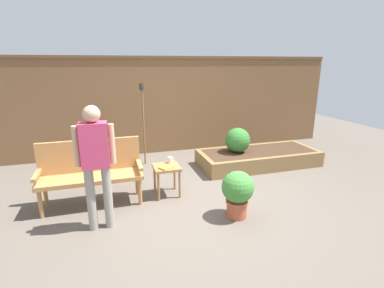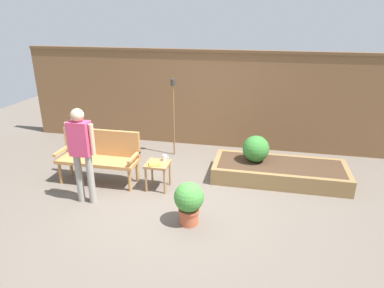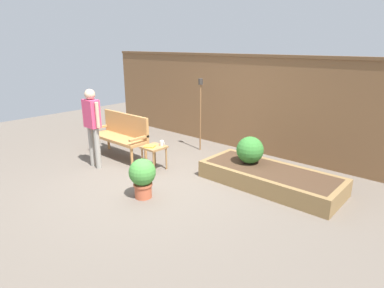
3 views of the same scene
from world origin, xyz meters
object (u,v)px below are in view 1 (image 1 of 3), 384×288
Objects in this scene: cup_on_table at (170,160)px; potted_boxwood at (238,191)px; garden_bench at (91,168)px; book_on_table at (166,167)px; shrub_near_bench at (238,140)px; side_table at (167,171)px; tiki_torch at (143,110)px; person_by_bench at (96,158)px.

cup_on_table is 1.27m from potted_boxwood.
garden_bench reaches higher than book_on_table.
garden_bench reaches higher than shrub_near_bench.
book_on_table reaches higher than side_table.
shrub_near_bench is at bearing 64.46° from potted_boxwood.
side_table is 0.29× the size of tiki_torch.
tiki_torch is (-0.21, 1.41, 0.60)m from cup_on_table.
tiki_torch is (-1.74, 0.68, 0.59)m from shrub_near_bench.
book_on_table is 1.16m from potted_boxwood.
shrub_near_bench is at bearing -21.45° from tiki_torch.
potted_boxwood is (0.67, -1.07, -0.15)m from cup_on_table.
cup_on_table is 0.25m from book_on_table.
potted_boxwood is 1.33× the size of shrub_near_bench.
cup_on_table is at bearing 2.66° from garden_bench.
tiki_torch is at bearing 158.55° from shrub_near_bench.
person_by_bench is (-2.61, -1.54, 0.39)m from shrub_near_bench.
potted_boxwood is at bearing -57.81° from cup_on_table.
potted_boxwood is (0.79, -0.85, -0.12)m from book_on_table.
garden_bench is at bearing -177.34° from cup_on_table.
potted_boxwood is (1.87, -1.01, -0.17)m from garden_bench.
side_table is 2.52× the size of book_on_table.
garden_bench is 12.78× the size of cup_on_table.
person_by_bench is at bearing -81.46° from garden_bench.
person_by_bench reaches higher than cup_on_table.
tiki_torch reaches higher than person_by_bench.
shrub_near_bench reaches higher than side_table.
person_by_bench is at bearing -145.66° from side_table.
side_table is 1.21m from potted_boxwood.
potted_boxwood is at bearing -8.34° from person_by_bench.
side_table is 0.74× the size of potted_boxwood.
book_on_table is at bearing -106.03° from side_table.
book_on_table is 0.12× the size of person_by_bench.
side_table is at bearing 34.34° from person_by_bench.
tiki_torch reaches higher than book_on_table.
side_table is 0.31× the size of person_by_bench.
tiki_torch is at bearing 109.70° from potted_boxwood.
potted_boxwood is at bearing -74.25° from book_on_table.
cup_on_table reaches higher than side_table.
book_on_table is 0.39× the size of shrub_near_bench.
tiki_torch reaches higher than side_table.
tiki_torch reaches higher than shrub_near_bench.
garden_bench is 2.13m from potted_boxwood.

